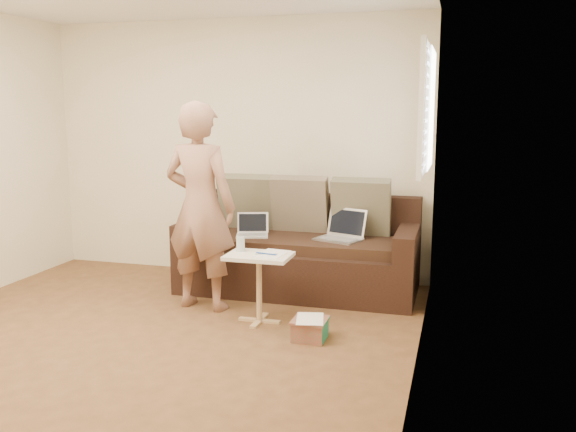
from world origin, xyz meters
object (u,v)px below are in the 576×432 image
Objects in this scene: laptop_silver at (338,240)px; striped_box at (310,329)px; laptop_white at (252,236)px; side_table at (259,288)px; sofa at (299,246)px; person at (200,206)px; drinking_glass at (241,244)px.

laptop_silver is 1.24m from striped_box.
laptop_silver is at bearing 90.86° from striped_box.
laptop_white is 0.94m from side_table.
laptop_silver is 1.35× the size of laptop_white.
sofa is 1.09m from person.
striped_box is at bearing -68.09° from laptop_silver.
person is 6.94× the size of striped_box.
person is (-0.68, -0.73, 0.46)m from sofa.
side_table is at bearing -18.60° from drinking_glass.
drinking_glass is at bearing 154.12° from striped_box.
side_table is (-0.47, -0.89, -0.24)m from laptop_silver.
person is 3.16× the size of side_table.
striped_box is at bearing 162.29° from person.
laptop_silver is 0.82m from laptop_white.
person is 14.82× the size of drinking_glass.
person is at bearing -132.99° from sofa.
laptop_silver is 1.55× the size of striped_box.
sofa is at bearing -167.04° from laptop_silver.
laptop_silver is 1.31m from person.
side_table is at bearing 165.93° from person.
laptop_silver is (0.39, -0.06, 0.10)m from sofa.
sofa is 18.33× the size of drinking_glass.
striped_box is at bearing -28.33° from side_table.
laptop_white is 2.46× the size of drinking_glass.
laptop_silver is at bearing -8.09° from sofa.
sofa is 7.44× the size of laptop_white.
laptop_silver reaches higher than laptop_white.
drinking_glass is (-0.26, -0.89, 0.20)m from sofa.
sofa is 1.32m from striped_box.
laptop_white is (-0.81, -0.05, 0.00)m from laptop_silver.
sofa is 0.95m from drinking_glass.
drinking_glass is at bearing 165.15° from person.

